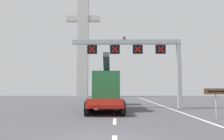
# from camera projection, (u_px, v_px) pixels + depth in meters

# --- Properties ---
(ground) EXTENTS (112.00, 112.00, 0.00)m
(ground) POSITION_uv_depth(u_px,v_px,m) (101.00, 140.00, 8.51)
(ground) COLOR #4C4C51
(lane_markings) EXTENTS (0.20, 67.80, 0.01)m
(lane_markings) POSITION_uv_depth(u_px,v_px,m) (115.00, 101.00, 35.00)
(lane_markings) COLOR silver
(lane_markings) RESTS_ON ground
(edge_line_right) EXTENTS (0.20, 63.00, 0.01)m
(edge_line_right) POSITION_uv_depth(u_px,v_px,m) (175.00, 110.00, 20.39)
(edge_line_right) COLOR silver
(edge_line_right) RESTS_ON ground
(overhead_lane_gantry) EXTENTS (11.38, 0.90, 7.37)m
(overhead_lane_gantry) POSITION_uv_depth(u_px,v_px,m) (141.00, 53.00, 22.17)
(overhead_lane_gantry) COLOR #9EA0A5
(overhead_lane_gantry) RESTS_ON ground
(heavy_haul_truck_red) EXTENTS (3.12, 14.09, 5.30)m
(heavy_haul_truck_red) POSITION_uv_depth(u_px,v_px,m) (107.00, 89.00, 23.46)
(heavy_haul_truck_red) COLOR red
(heavy_haul_truck_red) RESTS_ON ground
(tourist_info_sign_brown) EXTENTS (1.65, 0.15, 2.04)m
(tourist_info_sign_brown) POSITION_uv_depth(u_px,v_px,m) (216.00, 95.00, 14.84)
(tourist_info_sign_brown) COLOR #9EA0A5
(tourist_info_sign_brown) RESTS_ON ground
(bridge_pylon_distant) EXTENTS (9.00, 2.00, 33.67)m
(bridge_pylon_distant) POSITION_uv_depth(u_px,v_px,m) (83.00, 32.00, 57.93)
(bridge_pylon_distant) COLOR #B7B7B2
(bridge_pylon_distant) RESTS_ON ground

